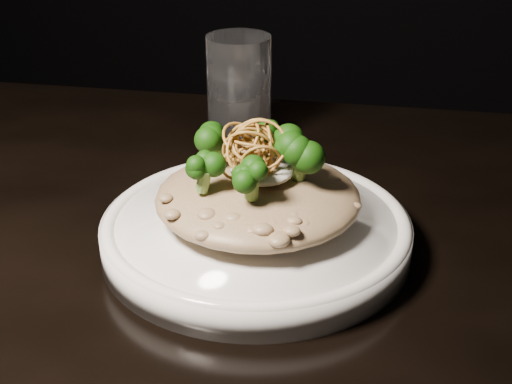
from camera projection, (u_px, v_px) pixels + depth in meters
table at (223, 324)px, 0.67m from camera, size 1.10×0.80×0.75m
plate at (256, 233)px, 0.63m from camera, size 0.27×0.27×0.03m
risotto at (258, 197)px, 0.62m from camera, size 0.18×0.18×0.04m
broccoli at (253, 155)px, 0.60m from camera, size 0.12×0.12×0.04m
cheese at (262, 171)px, 0.60m from camera, size 0.05×0.05×0.02m
shallots at (252, 144)px, 0.59m from camera, size 0.05×0.05×0.03m
drinking_glass at (239, 92)px, 0.81m from camera, size 0.09×0.09×0.13m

